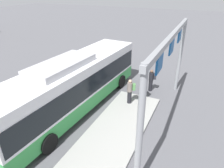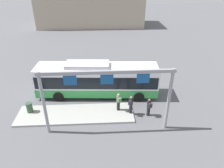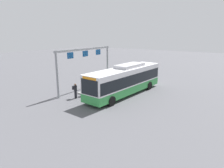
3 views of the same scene
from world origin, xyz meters
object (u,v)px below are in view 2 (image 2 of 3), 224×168
person_waiting_near (149,107)px  person_waiting_mid (119,102)px  bus_main (97,79)px  trash_bin (29,107)px  person_boarding (131,104)px

person_waiting_near → person_waiting_mid: person_waiting_mid is taller
person_waiting_mid → bus_main: bearing=12.7°
bus_main → person_waiting_mid: bearing=-54.1°
person_waiting_near → bus_main: bearing=37.6°
bus_main → trash_bin: size_ratio=13.11×
person_boarding → trash_bin: bearing=111.9°
trash_bin → bus_main: bearing=25.3°
person_waiting_near → person_boarding: bearing=68.6°
person_waiting_mid → trash_bin: 7.77m
bus_main → trash_bin: bus_main is taller
person_boarding → person_waiting_mid: bearing=90.5°
person_waiting_near → person_waiting_mid: bearing=61.6°
bus_main → person_waiting_near: size_ratio=7.06×
person_boarding → trash_bin: 8.79m
person_boarding → person_waiting_near: bearing=-72.7°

